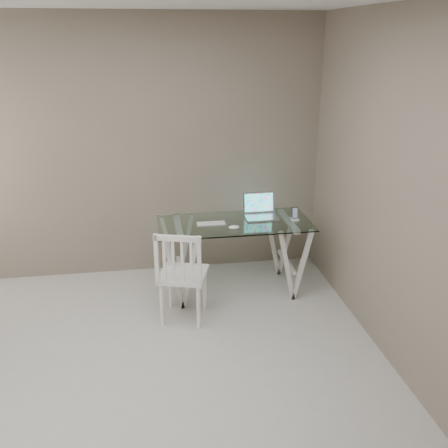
# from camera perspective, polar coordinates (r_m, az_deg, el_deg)

# --- Properties ---
(room) EXTENTS (4.50, 4.52, 2.71)m
(room) POSITION_cam_1_polar(r_m,az_deg,el_deg) (3.03, -12.91, 5.83)
(room) COLOR #AEACA7
(room) RESTS_ON ground
(desk) EXTENTS (1.50, 0.70, 0.75)m
(desk) POSITION_cam_1_polar(r_m,az_deg,el_deg) (5.04, 1.15, -3.67)
(desk) COLOR silver
(desk) RESTS_ON ground
(chair) EXTENTS (0.51, 0.51, 0.90)m
(chair) POSITION_cam_1_polar(r_m,az_deg,el_deg) (4.46, -4.91, -5.55)
(chair) COLOR white
(chair) RESTS_ON ground
(laptop) EXTENTS (0.33, 0.27, 0.23)m
(laptop) POSITION_cam_1_polar(r_m,az_deg,el_deg) (5.07, 4.16, 1.50)
(laptop) COLOR #BCBCC0
(laptop) RESTS_ON desk
(keyboard) EXTENTS (0.29, 0.13, 0.01)m
(keyboard) POSITION_cam_1_polar(r_m,az_deg,el_deg) (4.86, -1.49, 0.04)
(keyboard) COLOR silver
(keyboard) RESTS_ON desk
(mouse) EXTENTS (0.10, 0.06, 0.03)m
(mouse) POSITION_cam_1_polar(r_m,az_deg,el_deg) (4.73, 1.14, -0.38)
(mouse) COLOR white
(mouse) RESTS_ON desk
(phone_dock) EXTENTS (0.07, 0.07, 0.13)m
(phone_dock) POSITION_cam_1_polar(r_m,az_deg,el_deg) (5.00, 8.10, 0.85)
(phone_dock) COLOR white
(phone_dock) RESTS_ON desk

